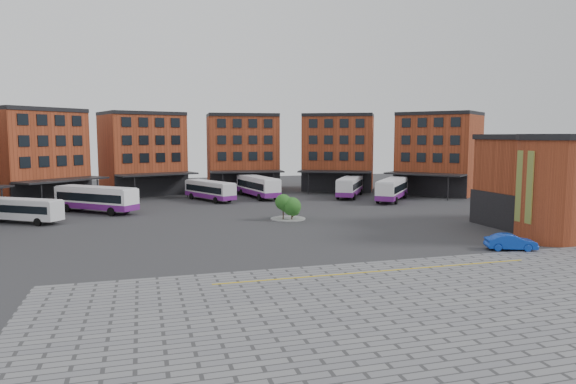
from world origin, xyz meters
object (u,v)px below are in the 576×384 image
object	(u,v)px
tree_island	(290,207)
bus_a	(22,209)
bus_f	(392,189)
bus_d	(258,186)
bus_c	(210,190)
bus_e	(350,186)
blue_car	(511,242)
bus_b	(96,199)

from	to	relation	value
tree_island	bus_a	bearing A→B (deg)	168.08
tree_island	bus_f	bearing A→B (deg)	32.81
bus_a	bus_d	distance (m)	36.92
bus_a	bus_c	world-z (taller)	bus_c
bus_a	bus_f	world-z (taller)	bus_f
bus_e	blue_car	distance (m)	42.27
bus_b	bus_f	world-z (taller)	bus_b
bus_c	bus_d	size ratio (longest dim) A/B	0.87
tree_island	bus_b	xyz separation A→B (m)	(-23.63, 13.09, 0.26)
bus_a	blue_car	distance (m)	54.32
bus_e	blue_car	xyz separation A→B (m)	(-1.86, -42.22, -1.10)
bus_b	bus_f	size ratio (longest dim) A/B	0.99
bus_a	bus_f	distance (m)	53.06
tree_island	bus_b	distance (m)	27.01
tree_island	bus_e	xyz separation A→B (m)	(16.66, 20.38, 0.17)
bus_e	bus_f	xyz separation A→B (m)	(4.49, -6.75, 0.07)
bus_c	bus_e	world-z (taller)	bus_e
bus_c	bus_f	distance (m)	29.38
tree_island	bus_b	size ratio (longest dim) A/B	0.39
bus_b	bus_d	distance (m)	27.09
tree_island	bus_c	distance (m)	22.93
bus_b	blue_car	size ratio (longest dim) A/B	2.55
bus_d	bus_b	bearing A→B (deg)	-166.83
bus_a	bus_c	xyz separation A→B (m)	(24.38, 15.17, -0.02)
bus_b	bus_c	bearing A→B (deg)	-21.31
tree_island	bus_f	world-z (taller)	bus_f
bus_e	bus_f	size ratio (longest dim) A/B	1.01
bus_f	bus_c	bearing A→B (deg)	-157.73
bus_a	bus_b	world-z (taller)	bus_b
bus_d	bus_a	bearing A→B (deg)	-162.41
tree_island	bus_c	xyz separation A→B (m)	(-7.07, 21.81, 0.05)
bus_a	bus_e	bearing A→B (deg)	-40.62
bus_a	bus_c	size ratio (longest dim) A/B	0.88
blue_car	tree_island	bearing A→B (deg)	54.60
bus_a	bus_e	xyz separation A→B (m)	(48.10, 13.74, 0.11)
bus_a	bus_d	world-z (taller)	bus_d
bus_c	blue_car	bearing A→B (deg)	-89.00
tree_island	bus_c	world-z (taller)	tree_island
bus_b	bus_c	distance (m)	18.71
bus_c	bus_f	world-z (taller)	bus_f
bus_a	bus_b	bearing A→B (deg)	-17.08
bus_d	bus_e	distance (m)	15.74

